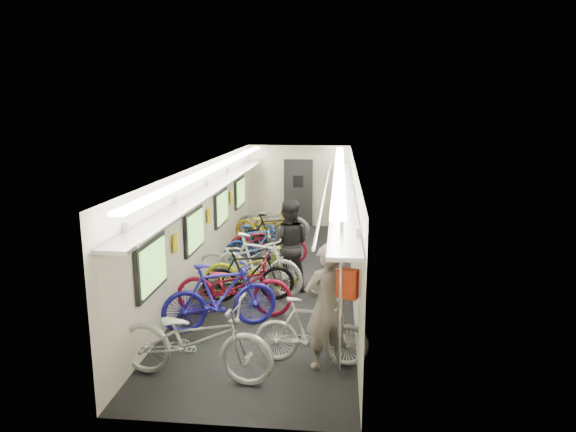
% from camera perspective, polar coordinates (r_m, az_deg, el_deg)
% --- Properties ---
extents(train_car_shell, '(10.00, 10.00, 10.00)m').
position_cam_1_polar(train_car_shell, '(10.99, -2.51, 2.41)').
color(train_car_shell, black).
rests_on(train_car_shell, ground).
extents(bicycle_0, '(2.19, 0.98, 1.11)m').
position_cam_1_polar(bicycle_0, '(6.90, -10.29, -13.31)').
color(bicycle_0, '#A9A9AD').
rests_on(bicycle_0, ground).
extents(bicycle_1, '(1.90, 1.21, 1.11)m').
position_cam_1_polar(bicycle_1, '(8.28, -7.55, -8.83)').
color(bicycle_1, '#201BA3').
rests_on(bicycle_1, ground).
extents(bicycle_2, '(1.99, 0.72, 1.04)m').
position_cam_1_polar(bicycle_2, '(8.80, -6.03, -7.74)').
color(bicycle_2, maroon).
rests_on(bicycle_2, ground).
extents(bicycle_3, '(1.74, 0.84, 1.01)m').
position_cam_1_polar(bicycle_3, '(9.39, -4.38, -6.54)').
color(bicycle_3, black).
rests_on(bicycle_3, ground).
extents(bicycle_4, '(1.93, 1.09, 0.96)m').
position_cam_1_polar(bicycle_4, '(9.84, -3.93, -5.81)').
color(bicycle_4, '#C6C612').
rests_on(bicycle_4, ground).
extents(bicycle_5, '(1.96, 1.17, 1.14)m').
position_cam_1_polar(bicycle_5, '(9.81, -3.37, -5.30)').
color(bicycle_5, silver).
rests_on(bicycle_5, ground).
extents(bicycle_6, '(1.99, 1.01, 1.00)m').
position_cam_1_polar(bicycle_6, '(10.42, -4.88, -4.70)').
color(bicycle_6, '#9F9EA3').
rests_on(bicycle_6, ground).
extents(bicycle_7, '(1.60, 1.00, 0.93)m').
position_cam_1_polar(bicycle_7, '(11.55, -3.36, -3.18)').
color(bicycle_7, navy).
rests_on(bicycle_7, ground).
extents(bicycle_8, '(1.84, 0.72, 0.95)m').
position_cam_1_polar(bicycle_8, '(11.71, -2.25, -2.92)').
color(bicycle_8, maroon).
rests_on(bicycle_8, ground).
extents(bicycle_9, '(1.70, 1.00, 0.99)m').
position_cam_1_polar(bicycle_9, '(12.45, -1.74, -1.92)').
color(bicycle_9, black).
rests_on(bicycle_9, ground).
extents(bicycle_10, '(2.02, 1.38, 1.00)m').
position_cam_1_polar(bicycle_10, '(12.99, -2.35, -1.30)').
color(bicycle_10, gold).
rests_on(bicycle_10, ground).
extents(bicycle_11, '(1.60, 0.52, 0.95)m').
position_cam_1_polar(bicycle_11, '(7.20, 2.63, -12.69)').
color(bicycle_11, silver).
rests_on(bicycle_11, ground).
extents(bicycle_12, '(2.13, 1.11, 1.06)m').
position_cam_1_polar(bicycle_12, '(13.56, -1.64, -0.60)').
color(bicycle_12, slate).
rests_on(bicycle_12, ground).
extents(bicycle_14, '(1.90, 0.85, 0.96)m').
position_cam_1_polar(bicycle_14, '(13.93, -1.54, -0.47)').
color(bicycle_14, slate).
rests_on(bicycle_14, ground).
extents(passenger_near, '(0.76, 0.67, 1.75)m').
position_cam_1_polar(passenger_near, '(6.96, 4.29, -10.02)').
color(passenger_near, slate).
rests_on(passenger_near, ground).
extents(passenger_mid, '(0.87, 0.69, 1.77)m').
position_cam_1_polar(passenger_mid, '(9.90, 0.04, -3.22)').
color(passenger_mid, black).
rests_on(passenger_mid, ground).
extents(backpack, '(0.29, 0.22, 0.38)m').
position_cam_1_polar(backpack, '(6.63, 6.64, -7.48)').
color(backpack, '#AD2B11').
rests_on(backpack, passenger_near).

